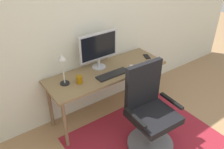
{
  "coord_description": "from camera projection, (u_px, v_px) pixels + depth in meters",
  "views": [
    {
      "loc": [
        -1.35,
        -0.27,
        2.21
      ],
      "look_at": [
        -0.01,
        1.6,
        0.8
      ],
      "focal_mm": 37.08,
      "sensor_mm": 36.0,
      "label": 1
    }
  ],
  "objects": [
    {
      "name": "wall_back",
      "position": [
        85.0,
        19.0,
        2.86
      ],
      "size": [
        6.0,
        0.1,
        2.6
      ],
      "primitive_type": "cube",
      "color": "silver",
      "rests_on": "ground"
    },
    {
      "name": "desk_lamp",
      "position": [
        63.0,
        65.0,
        2.58
      ],
      "size": [
        0.11,
        0.11,
        0.38
      ],
      "color": "black",
      "rests_on": "desk"
    },
    {
      "name": "keyboard",
      "position": [
        113.0,
        74.0,
        2.88
      ],
      "size": [
        0.43,
        0.13,
        0.02
      ],
      "primitive_type": "cube",
      "color": "black",
      "rests_on": "desk"
    },
    {
      "name": "computer_mouse",
      "position": [
        133.0,
        67.0,
        3.03
      ],
      "size": [
        0.06,
        0.1,
        0.03
      ],
      "primitive_type": "ellipsoid",
      "color": "white",
      "rests_on": "desk"
    },
    {
      "name": "office_chair",
      "position": [
        149.0,
        116.0,
        2.65
      ],
      "size": [
        0.58,
        0.55,
        1.04
      ],
      "rotation": [
        0.0,
        0.0,
        -0.05
      ],
      "color": "slate",
      "rests_on": "ground"
    },
    {
      "name": "cell_phone",
      "position": [
        147.0,
        57.0,
        3.3
      ],
      "size": [
        0.12,
        0.16,
        0.01
      ],
      "primitive_type": "cube",
      "rotation": [
        0.0,
        0.0,
        -0.39
      ],
      "color": "black",
      "rests_on": "desk"
    },
    {
      "name": "monitor",
      "position": [
        98.0,
        48.0,
        2.9
      ],
      "size": [
        0.53,
        0.18,
        0.48
      ],
      "color": "#B2B2B7",
      "rests_on": "desk"
    },
    {
      "name": "desk",
      "position": [
        107.0,
        75.0,
        3.01
      ],
      "size": [
        1.6,
        0.55,
        0.7
      ],
      "color": "olive",
      "rests_on": "ground"
    },
    {
      "name": "area_rug",
      "position": [
        144.0,
        140.0,
        2.89
      ],
      "size": [
        1.74,
        1.31,
        0.01
      ],
      "primitive_type": "cube",
      "color": "maroon",
      "rests_on": "ground"
    },
    {
      "name": "coffee_cup",
      "position": [
        79.0,
        80.0,
        2.7
      ],
      "size": [
        0.07,
        0.07,
        0.09
      ],
      "primitive_type": "cylinder",
      "color": "#966008",
      "rests_on": "desk"
    }
  ]
}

